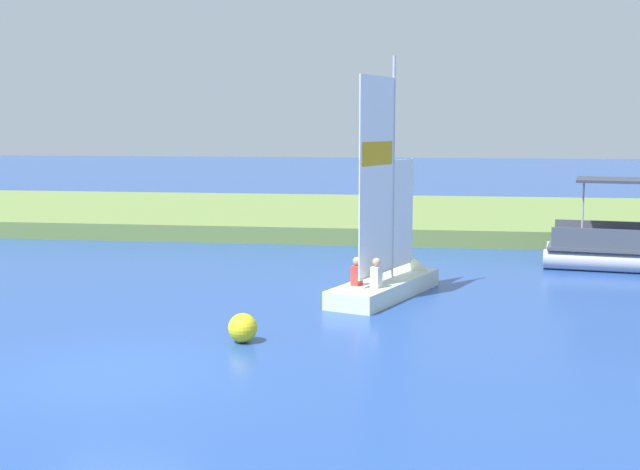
{
  "coord_description": "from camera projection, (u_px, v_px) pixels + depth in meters",
  "views": [
    {
      "loc": [
        5.72,
        -13.58,
        4.33
      ],
      "look_at": [
        2.07,
        10.1,
        1.2
      ],
      "focal_mm": 47.4,
      "sensor_mm": 36.0,
      "label": 1
    }
  ],
  "objects": [
    {
      "name": "sailboat",
      "position": [
        395.0,
        273.0,
        21.93
      ],
      "size": [
        2.79,
        4.98,
        6.38
      ],
      "rotation": [
        0.0,
        0.0,
        1.22
      ],
      "color": "silver",
      "rests_on": "ground"
    },
    {
      "name": "shore_bank",
      "position": [
        321.0,
        215.0,
        37.96
      ],
      "size": [
        80.0,
        14.77,
        0.63
      ],
      "primitive_type": "cube",
      "color": "olive",
      "rests_on": "ground"
    },
    {
      "name": "ground_plane",
      "position": [
        115.0,
        375.0,
        14.74
      ],
      "size": [
        200.0,
        200.0,
        0.0
      ],
      "primitive_type": "plane",
      "color": "#234793"
    },
    {
      "name": "channel_buoy",
      "position": [
        243.0,
        328.0,
        16.89
      ],
      "size": [
        0.59,
        0.59,
        0.59
      ],
      "primitive_type": "sphere",
      "color": "yellow",
      "rests_on": "ground"
    },
    {
      "name": "pontoon_boat",
      "position": [
        637.0,
        246.0,
        25.58
      ],
      "size": [
        5.68,
        3.26,
        2.72
      ],
      "rotation": [
        0.0,
        0.0,
        -0.16
      ],
      "color": "#B2B2B7",
      "rests_on": "ground"
    }
  ]
}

